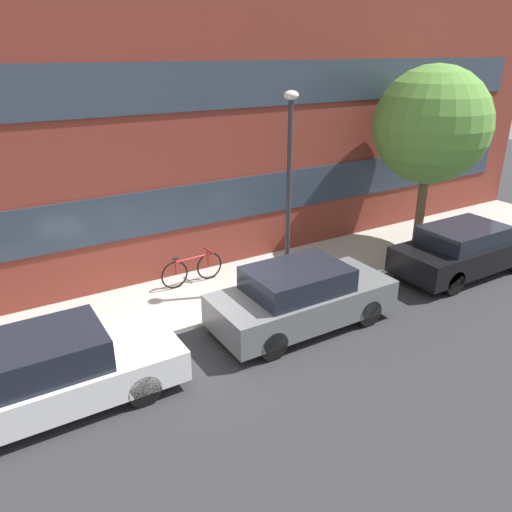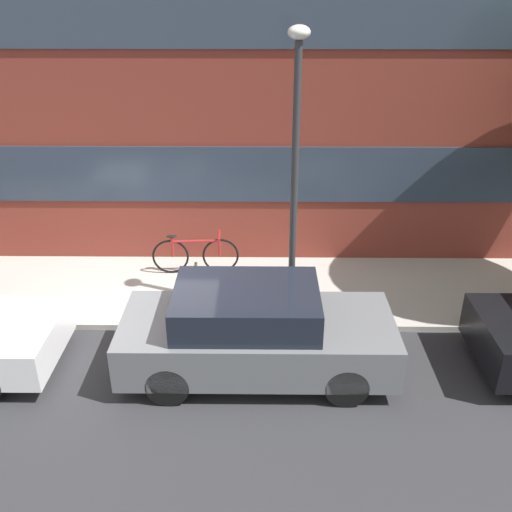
{
  "view_description": "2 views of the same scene",
  "coord_description": "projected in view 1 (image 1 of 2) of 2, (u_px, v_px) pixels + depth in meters",
  "views": [
    {
      "loc": [
        -3.77,
        -8.6,
        5.57
      ],
      "look_at": [
        1.64,
        0.31,
        1.22
      ],
      "focal_mm": 35.0,
      "sensor_mm": 36.0,
      "label": 1
    },
    {
      "loc": [
        2.02,
        -8.01,
        5.38
      ],
      "look_at": [
        1.94,
        0.48,
        1.17
      ],
      "focal_mm": 40.0,
      "sensor_mm": 36.0,
      "label": 2
    }
  ],
  "objects": [
    {
      "name": "fire_hydrant",
      "position": [
        25.0,
        345.0,
        9.29
      ],
      "size": [
        0.54,
        0.3,
        0.71
      ],
      "color": "gold",
      "rests_on": "sidewalk_strip"
    },
    {
      "name": "sidewalk_strip",
      "position": [
        175.0,
        302.0,
        11.73
      ],
      "size": [
        28.0,
        2.57,
        0.11
      ],
      "color": "#A8A399",
      "rests_on": "ground_plane"
    },
    {
      "name": "parked_car_grey",
      "position": [
        301.0,
        297.0,
        10.57
      ],
      "size": [
        3.97,
        1.65,
        1.4
      ],
      "color": "slate",
      "rests_on": "ground_plane"
    },
    {
      "name": "rowhouse_facade",
      "position": [
        134.0,
        107.0,
        11.45
      ],
      "size": [
        28.0,
        1.02,
        8.64
      ],
      "color": "maroon",
      "rests_on": "ground_plane"
    },
    {
      "name": "parked_car_black",
      "position": [
        464.0,
        249.0,
        13.12
      ],
      "size": [
        4.13,
        1.62,
        1.34
      ],
      "color": "black",
      "rests_on": "ground_plane"
    },
    {
      "name": "bicycle",
      "position": [
        192.0,
        269.0,
        12.4
      ],
      "size": [
        1.68,
        0.44,
        0.81
      ],
      "rotation": [
        0.0,
        0.0,
        0.06
      ],
      "color": "black",
      "rests_on": "sidewalk_strip"
    },
    {
      "name": "street_tree",
      "position": [
        432.0,
        126.0,
        13.56
      ],
      "size": [
        3.18,
        3.18,
        5.12
      ],
      "color": "brown",
      "rests_on": "sidewalk_strip"
    },
    {
      "name": "parked_car_white",
      "position": [
        42.0,
        375.0,
        8.09
      ],
      "size": [
        4.43,
        1.64,
        1.36
      ],
      "color": "silver",
      "rests_on": "ground_plane"
    },
    {
      "name": "ground_plane",
      "position": [
        198.0,
        328.0,
        10.74
      ],
      "size": [
        56.0,
        56.0,
        0.0
      ],
      "primitive_type": "plane",
      "color": "#2B2B2D"
    },
    {
      "name": "lamp_post",
      "position": [
        289.0,
        175.0,
        11.08
      ],
      "size": [
        0.32,
        0.32,
        4.66
      ],
      "color": "#2D2D30",
      "rests_on": "sidewalk_strip"
    }
  ]
}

